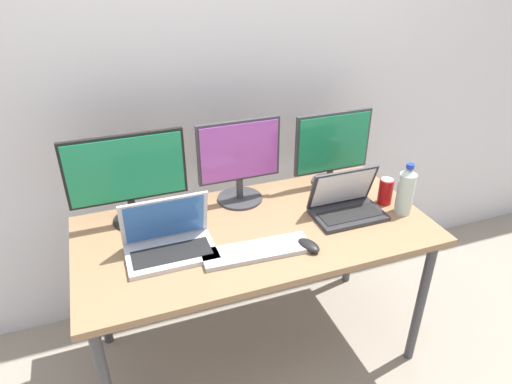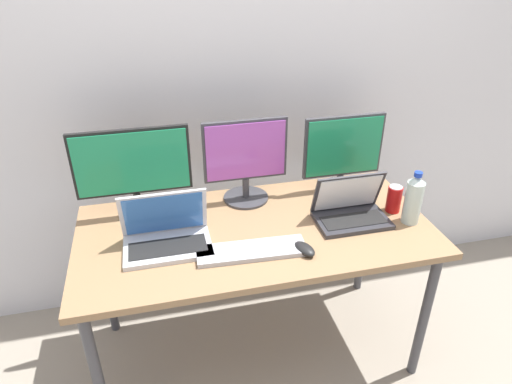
% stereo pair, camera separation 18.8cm
% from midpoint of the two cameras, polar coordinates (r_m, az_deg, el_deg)
% --- Properties ---
extents(ground_plane, '(16.00, 16.00, 0.00)m').
position_cam_midpoint_polar(ground_plane, '(2.47, -2.31, -18.99)').
color(ground_plane, gray).
extents(wall_back, '(7.00, 0.08, 2.60)m').
position_cam_midpoint_polar(wall_back, '(2.28, -7.78, 15.30)').
color(wall_back, silver).
rests_on(wall_back, ground).
extents(work_desk, '(1.52, 0.74, 0.74)m').
position_cam_midpoint_polar(work_desk, '(2.02, -2.69, -6.19)').
color(work_desk, '#424247').
rests_on(work_desk, ground).
extents(monitor_left, '(0.50, 0.18, 0.41)m').
position_cam_midpoint_polar(monitor_left, '(2.01, -18.45, 2.01)').
color(monitor_left, black).
rests_on(monitor_left, work_desk).
extents(monitor_center, '(0.39, 0.21, 0.40)m').
position_cam_midpoint_polar(monitor_center, '(2.09, -4.69, 3.95)').
color(monitor_center, '#38383D').
rests_on(monitor_center, work_desk).
extents(monitor_right, '(0.40, 0.18, 0.38)m').
position_cam_midpoint_polar(monitor_right, '(2.26, 7.19, 5.50)').
color(monitor_right, '#38383D').
rests_on(monitor_right, work_desk).
extents(laptop_silver, '(0.35, 0.22, 0.23)m').
position_cam_midpoint_polar(laptop_silver, '(1.86, -13.74, -5.92)').
color(laptop_silver, silver).
rests_on(laptop_silver, work_desk).
extents(laptop_secondary, '(0.32, 0.21, 0.21)m').
position_cam_midpoint_polar(laptop_secondary, '(2.07, 8.67, -1.57)').
color(laptop_secondary, '#2D2D33').
rests_on(laptop_secondary, work_desk).
extents(keyboard_main, '(0.45, 0.15, 0.02)m').
position_cam_midpoint_polar(keyboard_main, '(1.83, -2.88, -7.46)').
color(keyboard_main, '#B2B2B7').
rests_on(keyboard_main, work_desk).
extents(mouse_by_keyboard, '(0.09, 0.12, 0.03)m').
position_cam_midpoint_polar(mouse_by_keyboard, '(1.85, 3.70, -6.78)').
color(mouse_by_keyboard, black).
rests_on(mouse_by_keyboard, work_desk).
extents(water_bottle, '(0.08, 0.08, 0.24)m').
position_cam_midpoint_polar(water_bottle, '(2.11, 15.83, 0.08)').
color(water_bottle, silver).
rests_on(water_bottle, work_desk).
extents(soda_can_near_keyboard, '(0.07, 0.07, 0.13)m').
position_cam_midpoint_polar(soda_can_near_keyboard, '(2.19, 13.55, 0.03)').
color(soda_can_near_keyboard, red).
rests_on(soda_can_near_keyboard, work_desk).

